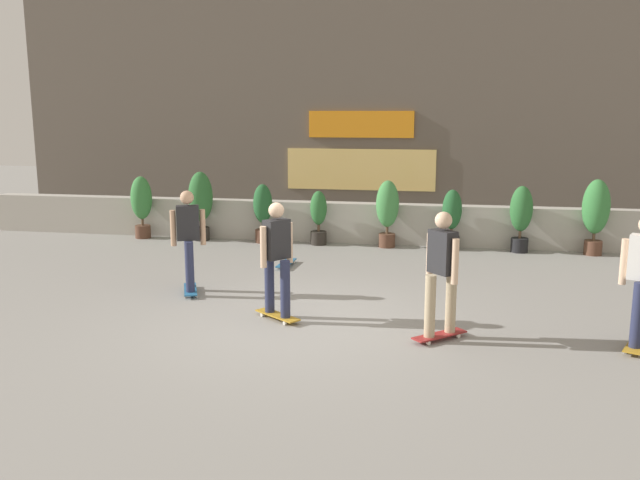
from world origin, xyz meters
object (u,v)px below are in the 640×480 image
at_px(potted_plant_3, 319,216).
at_px(skateboard_near_camera, 286,263).
at_px(potted_plant_6, 521,214).
at_px(potted_plant_7, 596,211).
at_px(skater_by_wall_right, 277,256).
at_px(skater_mid_plaza, 188,237).
at_px(skater_far_right, 442,270).
at_px(potted_plant_2, 263,210).
at_px(potted_plant_5, 452,216).
at_px(potted_plant_1, 201,200).
at_px(potted_plant_0, 142,203).
at_px(potted_plant_4, 387,209).

height_order(potted_plant_3, skateboard_near_camera, potted_plant_3).
xyz_separation_m(potted_plant_6, potted_plant_7, (1.48, -0.00, 0.12)).
bearing_deg(potted_plant_6, skater_by_wall_right, -125.12).
relative_size(skater_mid_plaza, skater_by_wall_right, 1.00).
relative_size(potted_plant_3, skater_far_right, 0.71).
bearing_deg(potted_plant_2, skateboard_near_camera, -64.07).
bearing_deg(potted_plant_5, potted_plant_1, 180.00).
relative_size(potted_plant_0, skater_by_wall_right, 0.86).
distance_m(potted_plant_7, skater_mid_plaza, 8.37).
relative_size(potted_plant_0, potted_plant_5, 1.12).
relative_size(potted_plant_1, skater_mid_plaza, 0.94).
bearing_deg(skater_far_right, potted_plant_6, 75.15).
distance_m(potted_plant_0, potted_plant_1, 1.47).
relative_size(potted_plant_2, skater_by_wall_right, 0.79).
bearing_deg(skateboard_near_camera, potted_plant_7, 20.22).
xyz_separation_m(potted_plant_1, potted_plant_2, (1.47, 0.00, -0.18)).
bearing_deg(potted_plant_7, skater_far_right, -117.19).
xyz_separation_m(potted_plant_6, skater_far_right, (-1.58, -5.95, 0.13)).
height_order(potted_plant_0, potted_plant_7, potted_plant_7).
bearing_deg(skater_mid_plaza, skateboard_near_camera, 63.62).
distance_m(potted_plant_1, skater_by_wall_right, 6.38).
relative_size(potted_plant_3, skater_by_wall_right, 0.71).
height_order(potted_plant_0, skater_mid_plaza, skater_mid_plaza).
distance_m(potted_plant_2, potted_plant_6, 5.63).
height_order(skater_by_wall_right, skateboard_near_camera, skater_by_wall_right).
height_order(potted_plant_4, potted_plant_5, potted_plant_4).
xyz_separation_m(potted_plant_1, potted_plant_5, (5.67, -0.00, -0.21)).
bearing_deg(potted_plant_4, skater_mid_plaza, -122.62).
relative_size(potted_plant_0, skater_mid_plaza, 0.86).
xyz_separation_m(potted_plant_5, skater_by_wall_right, (-2.45, -5.51, 0.22)).
height_order(potted_plant_0, potted_plant_2, potted_plant_0).
relative_size(potted_plant_0, potted_plant_1, 0.92).
height_order(potted_plant_3, skater_far_right, skater_far_right).
distance_m(potted_plant_7, skater_by_wall_right, 7.68).
height_order(potted_plant_0, skater_far_right, skater_far_right).
bearing_deg(potted_plant_3, skateboard_near_camera, -95.27).
bearing_deg(potted_plant_7, potted_plant_1, 180.00).
distance_m(potted_plant_1, potted_plant_6, 7.10).
distance_m(potted_plant_4, potted_plant_6, 2.81).
relative_size(potted_plant_5, potted_plant_6, 0.92).
relative_size(potted_plant_3, potted_plant_6, 0.86).
bearing_deg(potted_plant_6, potted_plant_4, 180.00).
distance_m(potted_plant_0, potted_plant_3, 4.23).
bearing_deg(potted_plant_4, potted_plant_0, 180.00).
bearing_deg(skateboard_near_camera, potted_plant_0, 151.08).
height_order(potted_plant_1, skater_far_right, skater_far_right).
bearing_deg(potted_plant_1, skater_mid_plaza, -71.60).
distance_m(potted_plant_4, skater_mid_plaza, 5.24).
height_order(potted_plant_1, potted_plant_2, potted_plant_1).
distance_m(potted_plant_3, potted_plant_4, 1.55).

